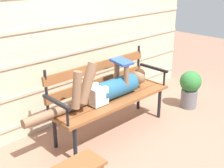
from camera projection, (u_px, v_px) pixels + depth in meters
name	position (u px, v px, depth m)	size (l,w,h in m)	color
ground_plane	(123.00, 136.00, 3.58)	(12.00, 12.00, 0.00)	#936B56
house_siding	(76.00, 37.00, 3.74)	(4.33, 0.08, 2.19)	beige
park_bench	(108.00, 93.00, 3.57)	(1.63, 0.51, 0.93)	brown
reclining_person	(108.00, 88.00, 3.44)	(1.71, 0.27, 0.55)	#23567A
potted_plant	(190.00, 87.00, 4.23)	(0.31, 0.31, 0.56)	slate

